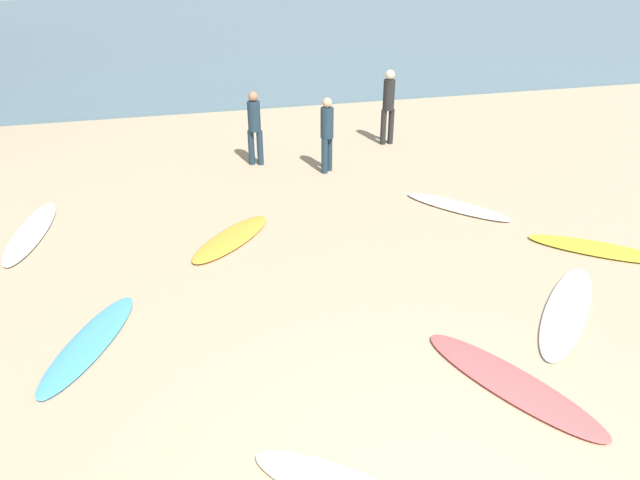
{
  "coord_description": "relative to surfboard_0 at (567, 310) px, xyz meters",
  "views": [
    {
      "loc": [
        -1.88,
        -2.97,
        4.57
      ],
      "look_at": [
        0.21,
        4.97,
        0.3
      ],
      "focal_mm": 32.44,
      "sensor_mm": 36.0,
      "label": 1
    }
  ],
  "objects": [
    {
      "name": "beachgoer_near",
      "position": [
        0.2,
        7.63,
        1.0
      ],
      "size": [
        0.34,
        0.28,
        1.83
      ],
      "rotation": [
        0.0,
        0.0,
        6.27
      ],
      "color": "black",
      "rests_on": "ground_plane"
    },
    {
      "name": "ocean_water",
      "position": [
        -3.12,
        31.77,
        0.01
      ],
      "size": [
        120.0,
        40.0,
        0.08
      ],
      "primitive_type": "cube",
      "color": "slate",
      "rests_on": "ground_plane"
    },
    {
      "name": "surfboard_7",
      "position": [
        -1.55,
        -1.13,
        0.0
      ],
      "size": [
        1.54,
        2.37,
        0.07
      ],
      "primitive_type": "ellipsoid",
      "rotation": [
        0.0,
        0.0,
        3.58
      ],
      "color": "#DB5454",
      "rests_on": "ground_plane"
    },
    {
      "name": "surfboard_4",
      "position": [
        -4.23,
        3.32,
        0.01
      ],
      "size": [
        1.79,
        1.87,
        0.09
      ],
      "primitive_type": "ellipsoid",
      "rotation": [
        0.0,
        0.0,
        -0.74
      ],
      "color": "#F4A132",
      "rests_on": "ground_plane"
    },
    {
      "name": "surfboard_3",
      "position": [
        -6.33,
        0.9,
        0.0
      ],
      "size": [
        1.37,
        2.15,
        0.07
      ],
      "primitive_type": "ellipsoid",
      "rotation": [
        0.0,
        0.0,
        -0.44
      ],
      "color": "#489ED1",
      "rests_on": "ground_plane"
    },
    {
      "name": "beachgoer_far",
      "position": [
        -3.21,
        6.97,
        0.89
      ],
      "size": [
        0.36,
        0.36,
        1.66
      ],
      "rotation": [
        0.0,
        0.0,
        2.81
      ],
      "color": "#1E3342",
      "rests_on": "ground_plane"
    },
    {
      "name": "surfboard_1",
      "position": [
        -7.59,
        4.46,
        0.01
      ],
      "size": [
        0.82,
        2.55,
        0.08
      ],
      "primitive_type": "ellipsoid",
      "rotation": [
        0.0,
        0.0,
        3.02
      ],
      "color": "white",
      "rests_on": "ground_plane"
    },
    {
      "name": "surfboard_8",
      "position": [
        0.12,
        3.54,
        0.01
      ],
      "size": [
        1.7,
        1.97,
        0.08
      ],
      "primitive_type": "ellipsoid",
      "rotation": [
        0.0,
        0.0,
        3.81
      ],
      "color": "white",
      "rests_on": "ground_plane"
    },
    {
      "name": "surfboard_2",
      "position": [
        1.59,
        1.4,
        0.01
      ],
      "size": [
        2.07,
        1.82,
        0.08
      ],
      "primitive_type": "ellipsoid",
      "rotation": [
        0.0,
        0.0,
        4.03
      ],
      "color": "yellow",
      "rests_on": "ground_plane"
    },
    {
      "name": "surfboard_0",
      "position": [
        0.0,
        0.0,
        0.0
      ],
      "size": [
        2.2,
        2.23,
        0.07
      ],
      "primitive_type": "ellipsoid",
      "rotation": [
        0.0,
        0.0,
        2.37
      ],
      "color": "white",
      "rests_on": "ground_plane"
    },
    {
      "name": "beachgoer_mid",
      "position": [
        -1.77,
        6.11,
        0.88
      ],
      "size": [
        0.4,
        0.4,
        1.64
      ],
      "rotation": [
        0.0,
        0.0,
        3.91
      ],
      "color": "#1E3342",
      "rests_on": "ground_plane"
    }
  ]
}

